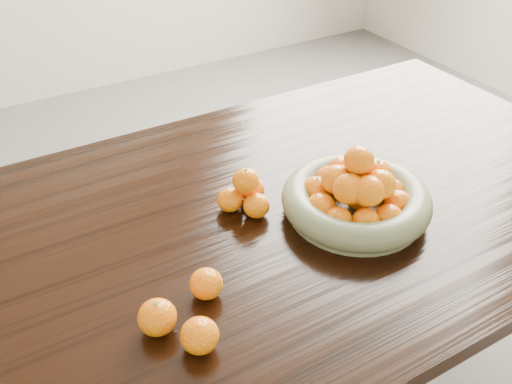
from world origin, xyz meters
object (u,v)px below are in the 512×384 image
fruit_bowl (356,196)px  dining_table (238,253)px  loose_orange_0 (157,317)px  orange_pyramid (246,194)px

fruit_bowl → dining_table: bearing=156.4°
fruit_bowl → loose_orange_0: fruit_bowl is taller
dining_table → fruit_bowl: 0.30m
orange_pyramid → loose_orange_0: (-0.31, -0.23, -0.01)m
dining_table → loose_orange_0: size_ratio=29.03×
dining_table → fruit_bowl: bearing=-23.6°
dining_table → orange_pyramid: 0.14m
fruit_bowl → loose_orange_0: size_ratio=4.78×
dining_table → fruit_bowl: size_ratio=6.08×
dining_table → orange_pyramid: size_ratio=16.44×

